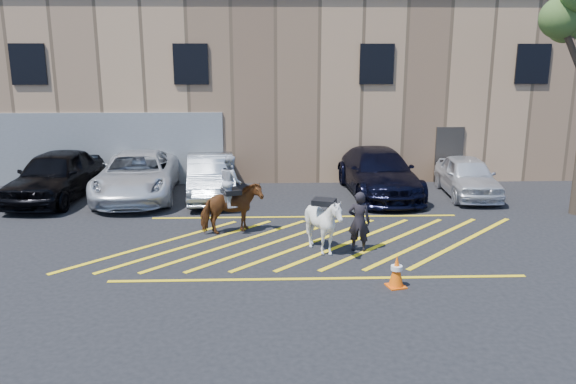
{
  "coord_description": "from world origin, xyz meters",
  "views": [
    {
      "loc": [
        -1.11,
        -14.65,
        4.94
      ],
      "look_at": [
        -0.6,
        0.2,
        1.3
      ],
      "focal_mm": 35.0,
      "sensor_mm": 36.0,
      "label": 1
    }
  ],
  "objects_px": {
    "car_blue_suv": "(378,172)",
    "car_white_suv": "(467,176)",
    "car_white_pickup": "(137,175)",
    "saddled_white": "(324,224)",
    "mounted_bay": "(231,202)",
    "car_silver_sedan": "(211,177)",
    "handler": "(359,221)",
    "car_black_suv": "(56,175)",
    "traffic_cone": "(396,271)"
  },
  "relations": [
    {
      "from": "car_white_suv",
      "to": "traffic_cone",
      "type": "bearing_deg",
      "value": -114.8
    },
    {
      "from": "car_black_suv",
      "to": "mounted_bay",
      "type": "xyz_separation_m",
      "value": [
        6.34,
        -4.03,
        0.04
      ]
    },
    {
      "from": "car_white_pickup",
      "to": "mounted_bay",
      "type": "xyz_separation_m",
      "value": [
        3.59,
        -4.3,
        0.12
      ]
    },
    {
      "from": "car_white_suv",
      "to": "handler",
      "type": "height_order",
      "value": "handler"
    },
    {
      "from": "car_white_suv",
      "to": "saddled_white",
      "type": "bearing_deg",
      "value": -130.9
    },
    {
      "from": "handler",
      "to": "mounted_bay",
      "type": "distance_m",
      "value": 3.73
    },
    {
      "from": "car_black_suv",
      "to": "car_white_pickup",
      "type": "bearing_deg",
      "value": 9.67
    },
    {
      "from": "car_white_suv",
      "to": "car_blue_suv",
      "type": "bearing_deg",
      "value": 178.24
    },
    {
      "from": "saddled_white",
      "to": "mounted_bay",
      "type": "bearing_deg",
      "value": 144.7
    },
    {
      "from": "car_white_suv",
      "to": "car_white_pickup",
      "type": "bearing_deg",
      "value": -177.37
    },
    {
      "from": "car_blue_suv",
      "to": "car_silver_sedan",
      "type": "bearing_deg",
      "value": 179.04
    },
    {
      "from": "car_black_suv",
      "to": "traffic_cone",
      "type": "bearing_deg",
      "value": -34.13
    },
    {
      "from": "car_blue_suv",
      "to": "car_black_suv",
      "type": "bearing_deg",
      "value": 178.19
    },
    {
      "from": "car_black_suv",
      "to": "car_blue_suv",
      "type": "bearing_deg",
      "value": 5.93
    },
    {
      "from": "mounted_bay",
      "to": "car_blue_suv",
      "type": "bearing_deg",
      "value": 41.29
    },
    {
      "from": "saddled_white",
      "to": "car_white_pickup",
      "type": "bearing_deg",
      "value": 135.02
    },
    {
      "from": "car_white_pickup",
      "to": "saddled_white",
      "type": "relative_size",
      "value": 3.39
    },
    {
      "from": "car_silver_sedan",
      "to": "car_blue_suv",
      "type": "distance_m",
      "value": 6.01
    },
    {
      "from": "car_black_suv",
      "to": "mounted_bay",
      "type": "height_order",
      "value": "mounted_bay"
    },
    {
      "from": "car_blue_suv",
      "to": "car_white_suv",
      "type": "height_order",
      "value": "car_blue_suv"
    },
    {
      "from": "mounted_bay",
      "to": "car_silver_sedan",
      "type": "bearing_deg",
      "value": 103.46
    },
    {
      "from": "car_black_suv",
      "to": "handler",
      "type": "xyz_separation_m",
      "value": [
        9.71,
        -5.64,
        -0.08
      ]
    },
    {
      "from": "car_blue_suv",
      "to": "mounted_bay",
      "type": "relative_size",
      "value": 2.48
    },
    {
      "from": "mounted_bay",
      "to": "car_black_suv",
      "type": "bearing_deg",
      "value": 147.57
    },
    {
      "from": "car_blue_suv",
      "to": "saddled_white",
      "type": "xyz_separation_m",
      "value": [
        -2.57,
        -6.14,
        -0.04
      ]
    },
    {
      "from": "car_silver_sedan",
      "to": "car_white_suv",
      "type": "xyz_separation_m",
      "value": [
        9.17,
        -0.01,
        -0.05
      ]
    },
    {
      "from": "car_black_suv",
      "to": "car_silver_sedan",
      "type": "bearing_deg",
      "value": 4.98
    },
    {
      "from": "car_black_suv",
      "to": "traffic_cone",
      "type": "xyz_separation_m",
      "value": [
        10.17,
        -7.99,
        -0.5
      ]
    },
    {
      "from": "car_white_pickup",
      "to": "car_white_suv",
      "type": "bearing_deg",
      "value": -5.54
    },
    {
      "from": "car_white_suv",
      "to": "mounted_bay",
      "type": "height_order",
      "value": "mounted_bay"
    },
    {
      "from": "car_white_suv",
      "to": "traffic_cone",
      "type": "relative_size",
      "value": 5.67
    },
    {
      "from": "car_white_pickup",
      "to": "mounted_bay",
      "type": "relative_size",
      "value": 2.53
    },
    {
      "from": "car_silver_sedan",
      "to": "traffic_cone",
      "type": "xyz_separation_m",
      "value": [
        4.81,
        -8.08,
        -0.39
      ]
    },
    {
      "from": "mounted_bay",
      "to": "handler",
      "type": "bearing_deg",
      "value": -25.46
    },
    {
      "from": "car_white_pickup",
      "to": "car_silver_sedan",
      "type": "height_order",
      "value": "car_white_pickup"
    },
    {
      "from": "saddled_white",
      "to": "traffic_cone",
      "type": "bearing_deg",
      "value": -58.24
    },
    {
      "from": "car_white_pickup",
      "to": "handler",
      "type": "height_order",
      "value": "car_white_pickup"
    },
    {
      "from": "car_black_suv",
      "to": "car_white_pickup",
      "type": "height_order",
      "value": "car_black_suv"
    },
    {
      "from": "car_blue_suv",
      "to": "handler",
      "type": "xyz_separation_m",
      "value": [
        -1.65,
        -6.01,
        -0.02
      ]
    },
    {
      "from": "mounted_bay",
      "to": "car_white_pickup",
      "type": "bearing_deg",
      "value": 129.86
    },
    {
      "from": "car_silver_sedan",
      "to": "saddled_white",
      "type": "distance_m",
      "value": 6.78
    },
    {
      "from": "car_white_pickup",
      "to": "car_blue_suv",
      "type": "xyz_separation_m",
      "value": [
        8.61,
        0.11,
        0.02
      ]
    },
    {
      "from": "traffic_cone",
      "to": "mounted_bay",
      "type": "bearing_deg",
      "value": 134.01
    },
    {
      "from": "handler",
      "to": "traffic_cone",
      "type": "bearing_deg",
      "value": 117.72
    },
    {
      "from": "car_white_pickup",
      "to": "saddled_white",
      "type": "height_order",
      "value": "car_white_pickup"
    },
    {
      "from": "car_blue_suv",
      "to": "car_white_suv",
      "type": "bearing_deg",
      "value": -9.02
    },
    {
      "from": "car_blue_suv",
      "to": "car_white_suv",
      "type": "xyz_separation_m",
      "value": [
        3.16,
        -0.29,
        -0.1
      ]
    },
    {
      "from": "car_blue_suv",
      "to": "mounted_bay",
      "type": "xyz_separation_m",
      "value": [
        -5.02,
        -4.41,
        0.1
      ]
    },
    {
      "from": "car_silver_sedan",
      "to": "handler",
      "type": "relative_size",
      "value": 2.91
    },
    {
      "from": "car_silver_sedan",
      "to": "car_white_pickup",
      "type": "bearing_deg",
      "value": 169.57
    }
  ]
}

